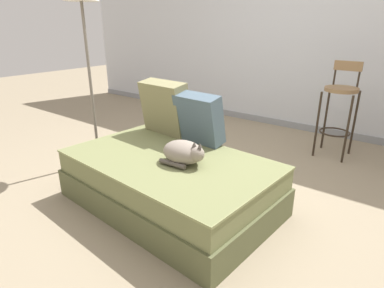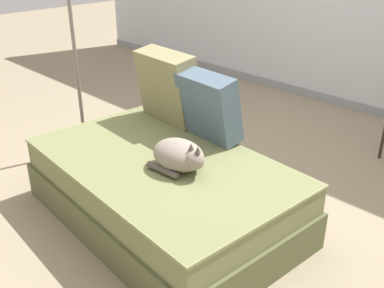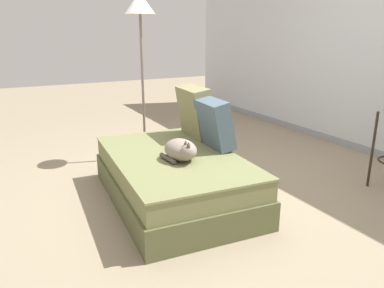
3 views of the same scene
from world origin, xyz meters
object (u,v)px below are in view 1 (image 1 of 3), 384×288
(throw_pillow_corner, at_px, (165,107))
(throw_pillow_middle, at_px, (199,119))
(cat, at_px, (184,152))
(floor_lamp, at_px, (82,8))
(couch, at_px, (170,181))
(bar_stool_near_window, at_px, (340,102))

(throw_pillow_corner, xyz_separation_m, throw_pillow_middle, (0.41, -0.03, -0.03))
(cat, relative_size, floor_lamp, 0.20)
(throw_pillow_corner, bearing_deg, cat, -37.45)
(cat, bearing_deg, couch, 178.75)
(cat, xyz_separation_m, floor_lamp, (-1.32, 0.19, 1.02))
(bar_stool_near_window, bearing_deg, throw_pillow_corner, -128.27)
(couch, relative_size, throw_pillow_corner, 3.47)
(throw_pillow_middle, distance_m, cat, 0.47)
(bar_stool_near_window, bearing_deg, floor_lamp, -137.69)
(throw_pillow_middle, height_order, bar_stool_near_window, bar_stool_near_window)
(couch, distance_m, throw_pillow_middle, 0.59)
(throw_pillow_middle, bearing_deg, bar_stool_near_window, 63.37)
(couch, distance_m, floor_lamp, 1.77)
(throw_pillow_middle, relative_size, bar_stool_near_window, 0.43)
(couch, distance_m, throw_pillow_corner, 0.76)
(cat, bearing_deg, throw_pillow_middle, 112.00)
(couch, bearing_deg, throw_pillow_middle, 91.69)
(couch, distance_m, cat, 0.33)
(throw_pillow_middle, height_order, floor_lamp, floor_lamp)
(couch, relative_size, bar_stool_near_window, 1.68)
(couch, bearing_deg, throw_pillow_corner, 133.91)
(couch, xyz_separation_m, throw_pillow_middle, (-0.01, 0.41, 0.42))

